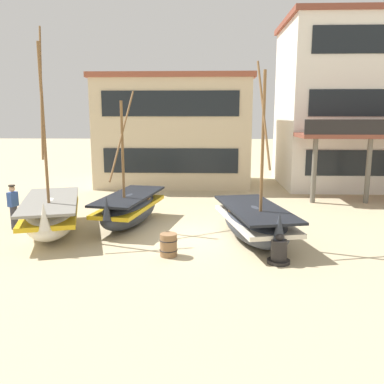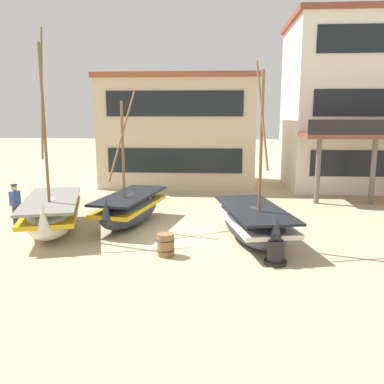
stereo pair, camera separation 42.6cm
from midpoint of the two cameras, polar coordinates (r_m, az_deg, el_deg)
The scene contains 9 objects.
ground_plane at distance 14.46m, azimuth 0.58°, elevation -6.20°, with size 120.00×120.00×0.00m, color tan.
fishing_boat_near_left at distance 15.92m, azimuth -7.93°, elevation -2.23°, with size 2.32×4.52×5.14m.
fishing_boat_centre_large at distance 13.93m, azimuth 9.55°, elevation -4.25°, with size 2.68×4.76×5.93m.
fishing_boat_far_right at distance 15.59m, azimuth -18.35°, elevation -2.85°, with size 3.16×5.24×7.21m.
fisherman_by_hull at distance 16.60m, azimuth -22.92°, elevation -1.87°, with size 0.32×0.41×1.68m.
capstan_winch at distance 12.02m, azimuth 12.70°, elevation -8.28°, with size 0.66×0.66×0.91m.
wooden_barrel at distance 12.41m, azimuth -2.74°, elevation -7.42°, with size 0.56×0.56×0.70m.
harbor_building_main at distance 25.27m, azimuth -1.33°, elevation 8.64°, with size 9.33×5.52×6.55m.
harbor_building_annex at distance 26.48m, azimuth 23.80°, elevation 11.20°, with size 9.39×9.14×9.69m.
Camera 2 is at (1.01, -13.80, 4.22)m, focal length 37.88 mm.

